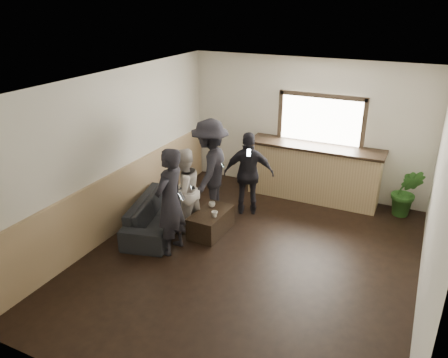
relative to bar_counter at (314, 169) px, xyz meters
The scene contains 12 objects.
ground 2.79m from the bar_counter, 96.35° to the right, with size 5.00×6.00×0.01m, color black.
room_shell 3.00m from the bar_counter, 111.04° to the right, with size 5.01×6.01×2.80m.
bar_counter is the anchor object (origin of this frame).
sofa 3.28m from the bar_counter, 131.37° to the right, with size 1.93×0.75×0.56m, color black.
coffee_table 2.56m from the bar_counter, 119.33° to the right, with size 0.50×0.90×0.40m, color black.
cup_a 2.40m from the bar_counter, 123.04° to the right, with size 0.12×0.12×0.09m, color silver.
cup_b 2.58m from the bar_counter, 115.12° to the right, with size 0.11×0.11×0.10m, color silver.
potted_plant 1.80m from the bar_counter, ahead, with size 0.54×0.44×0.98m, color #2D6623.
person_a 3.38m from the bar_counter, 117.10° to the right, with size 0.49×0.67×1.78m.
person_b 2.88m from the bar_counter, 126.48° to the right, with size 0.76×0.88×1.53m.
person_c 2.24m from the bar_counter, 134.00° to the right, with size 0.90×1.32×1.88m.
person_d 1.53m from the bar_counter, 128.14° to the right, with size 1.02×0.70×1.61m.
Camera 1 is at (2.22, -5.54, 3.91)m, focal length 35.00 mm.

